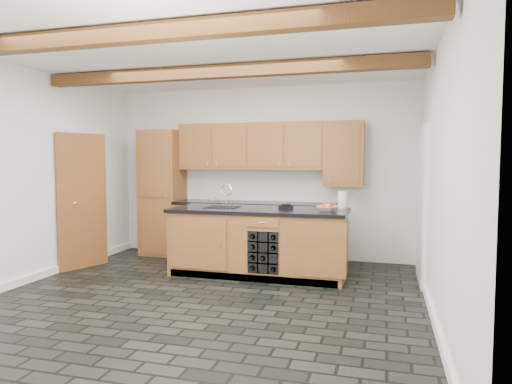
% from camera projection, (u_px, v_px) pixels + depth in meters
% --- Properties ---
extents(ground, '(5.00, 5.00, 0.00)m').
position_uv_depth(ground, '(204.00, 299.00, 5.28)').
color(ground, black).
rests_on(ground, ground).
extents(room_shell, '(5.01, 5.00, 5.00)m').
position_uv_depth(room_shell, '(213.00, 166.00, 5.70)').
color(room_shell, white).
rests_on(room_shell, ground).
extents(back_cabinetry, '(3.65, 0.62, 2.20)m').
position_uv_depth(back_cabinetry, '(235.00, 198.00, 7.46)').
color(back_cabinetry, '#9E6632').
rests_on(back_cabinetry, ground).
extents(island, '(2.48, 0.96, 0.93)m').
position_uv_depth(island, '(259.00, 242.00, 6.39)').
color(island, '#9E6632').
rests_on(island, ground).
extents(faucet, '(0.45, 0.40, 0.34)m').
position_uv_depth(faucet, '(223.00, 205.00, 6.56)').
color(faucet, black).
rests_on(faucet, island).
extents(kitchen_scale, '(0.23, 0.17, 0.06)m').
position_uv_depth(kitchen_scale, '(286.00, 206.00, 6.37)').
color(kitchen_scale, black).
rests_on(kitchen_scale, island).
extents(fruit_bowl, '(0.32, 0.32, 0.06)m').
position_uv_depth(fruit_bowl, '(327.00, 209.00, 6.06)').
color(fruit_bowl, silver).
rests_on(fruit_bowl, island).
extents(fruit_cluster, '(0.16, 0.17, 0.07)m').
position_uv_depth(fruit_cluster, '(327.00, 206.00, 6.06)').
color(fruit_cluster, red).
rests_on(fruit_cluster, fruit_bowl).
extents(paper_towel, '(0.13, 0.13, 0.24)m').
position_uv_depth(paper_towel, '(342.00, 200.00, 6.40)').
color(paper_towel, white).
rests_on(paper_towel, island).
extents(mug, '(0.12, 0.12, 0.08)m').
position_uv_depth(mug, '(213.00, 198.00, 7.61)').
color(mug, white).
rests_on(mug, back_cabinetry).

